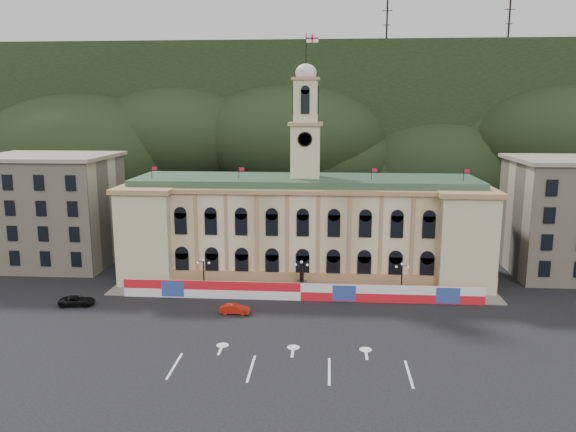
# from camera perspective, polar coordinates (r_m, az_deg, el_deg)

# --- Properties ---
(ground) EXTENTS (260.00, 260.00, 0.00)m
(ground) POSITION_cam_1_polar(r_m,az_deg,el_deg) (64.71, 0.59, -13.01)
(ground) COLOR black
(ground) RESTS_ON ground
(lane_markings) EXTENTS (26.00, 10.00, 0.02)m
(lane_markings) POSITION_cam_1_polar(r_m,az_deg,el_deg) (60.18, 0.27, -14.94)
(lane_markings) COLOR white
(lane_markings) RESTS_ON ground
(hill_ridge) EXTENTS (230.00, 80.00, 64.00)m
(hill_ridge) POSITION_cam_1_polar(r_m,az_deg,el_deg) (181.14, 3.09, 8.83)
(hill_ridge) COLOR black
(hill_ridge) RESTS_ON ground
(city_hall) EXTENTS (56.20, 17.60, 37.10)m
(city_hall) POSITION_cam_1_polar(r_m,az_deg,el_deg) (88.65, 1.73, -1.04)
(city_hall) COLOR beige
(city_hall) RESTS_ON ground
(side_building_left) EXTENTS (21.00, 17.00, 18.60)m
(side_building_left) POSITION_cam_1_polar(r_m,az_deg,el_deg) (102.74, -22.89, 0.60)
(side_building_left) COLOR #B6AA8D
(side_building_left) RESTS_ON ground
(hoarding_fence) EXTENTS (50.00, 0.44, 2.50)m
(hoarding_fence) POSITION_cam_1_polar(r_m,az_deg,el_deg) (78.28, 1.34, -7.69)
(hoarding_fence) COLOR red
(hoarding_fence) RESTS_ON ground
(pavement) EXTENTS (56.00, 5.50, 0.16)m
(pavement) POSITION_cam_1_polar(r_m,az_deg,el_deg) (81.19, 1.39, -7.87)
(pavement) COLOR slate
(pavement) RESTS_ON ground
(statue) EXTENTS (1.40, 1.40, 3.72)m
(statue) POSITION_cam_1_polar(r_m,az_deg,el_deg) (81.08, 1.40, -7.07)
(statue) COLOR #595651
(statue) RESTS_ON ground
(lamp_left) EXTENTS (1.96, 0.44, 5.15)m
(lamp_left) POSITION_cam_1_polar(r_m,az_deg,el_deg) (81.42, -8.57, -5.72)
(lamp_left) COLOR black
(lamp_left) RESTS_ON ground
(lamp_center) EXTENTS (1.96, 0.44, 5.15)m
(lamp_center) POSITION_cam_1_polar(r_m,az_deg,el_deg) (79.56, 1.37, -6.00)
(lamp_center) COLOR black
(lamp_center) RESTS_ON ground
(lamp_right) EXTENTS (1.96, 0.44, 5.15)m
(lamp_right) POSITION_cam_1_polar(r_m,az_deg,el_deg) (80.13, 11.48, -6.10)
(lamp_right) COLOR black
(lamp_right) RESTS_ON ground
(red_sedan) EXTENTS (1.53, 3.98, 1.29)m
(red_sedan) POSITION_cam_1_polar(r_m,az_deg,el_deg) (73.93, -5.42, -9.38)
(red_sedan) COLOR #AD180C
(red_sedan) RESTS_ON ground
(black_suv) EXTENTS (3.41, 5.26, 1.30)m
(black_suv) POSITION_cam_1_polar(r_m,az_deg,el_deg) (81.61, -20.64, -8.08)
(black_suv) COLOR black
(black_suv) RESTS_ON ground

